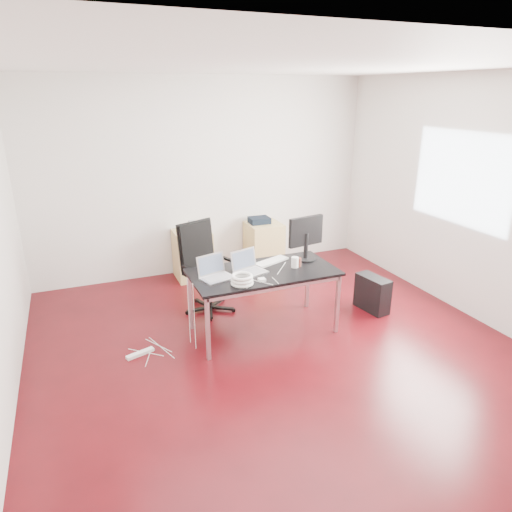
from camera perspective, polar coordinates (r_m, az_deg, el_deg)
name	(u,v)px	position (r m, az deg, el deg)	size (l,w,h in m)	color
room_shell	(281,220)	(4.45, 3.11, 4.53)	(5.00, 5.00, 5.00)	#3C060B
desk	(263,275)	(5.01, 0.92, -2.44)	(1.60, 0.80, 0.73)	black
office_chair	(204,263)	(5.60, -6.50, -0.88)	(0.62, 0.63, 1.08)	black
filing_cabinet_left	(193,255)	(6.67, -7.92, 0.18)	(0.50, 0.50, 0.70)	tan
filing_cabinet_right	(264,245)	(7.01, 0.98, 1.36)	(0.50, 0.50, 0.70)	tan
pc_tower	(372,293)	(5.85, 14.34, -4.56)	(0.20, 0.45, 0.44)	black
wastebasket	(191,268)	(6.76, -8.16, -1.48)	(0.24, 0.24, 0.28)	black
power_strip	(140,353)	(4.99, -14.28, -11.72)	(0.30, 0.06, 0.04)	white
laptop_left	(215,273)	(4.81, -5.14, -2.08)	(0.39, 0.33, 0.23)	silver
laptop_right	(248,267)	(4.94, -0.99, -1.41)	(0.39, 0.34, 0.23)	silver
monitor	(306,236)	(5.28, 6.24, 2.53)	(0.45, 0.26, 0.51)	black
keyboard	(271,261)	(5.24, 1.93, -0.67)	(0.44, 0.14, 0.02)	white
cup_white	(295,262)	(5.09, 4.88, -0.78)	(0.08, 0.08, 0.12)	white
cup_brown	(298,262)	(5.12, 5.27, -0.77)	(0.08, 0.08, 0.10)	#5B291F
cable_coil	(242,280)	(4.63, -1.75, -2.97)	(0.24, 0.24, 0.11)	white
power_adapter	(262,280)	(4.72, 0.74, -2.98)	(0.07, 0.07, 0.03)	white
speaker	(192,227)	(6.47, -7.95, 3.64)	(0.09, 0.08, 0.18)	#9E9E9E
navy_garment	(259,220)	(6.90, 0.42, 4.49)	(0.30, 0.24, 0.09)	black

